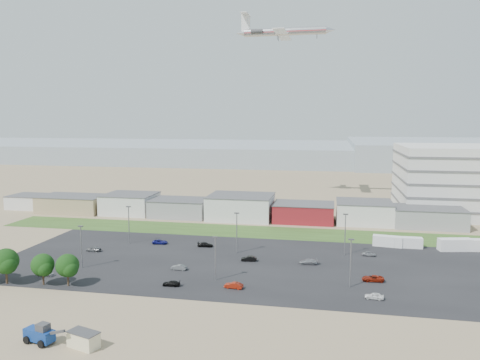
% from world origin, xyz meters
% --- Properties ---
extents(ground, '(700.00, 700.00, 0.00)m').
position_xyz_m(ground, '(0.00, 0.00, 0.00)').
color(ground, '#817152').
rests_on(ground, ground).
extents(parking_lot, '(120.00, 50.00, 0.01)m').
position_xyz_m(parking_lot, '(5.00, 20.00, 0.01)').
color(parking_lot, black).
rests_on(parking_lot, ground).
extents(grass_strip, '(160.00, 16.00, 0.02)m').
position_xyz_m(grass_strip, '(0.00, 52.00, 0.01)').
color(grass_strip, '#304A1B').
rests_on(grass_strip, ground).
extents(hills_backdrop, '(700.00, 200.00, 9.00)m').
position_xyz_m(hills_backdrop, '(40.00, 315.00, 4.50)').
color(hills_backdrop, gray).
rests_on(hills_backdrop, ground).
extents(building_row, '(170.00, 20.00, 8.00)m').
position_xyz_m(building_row, '(-17.00, 71.00, 4.00)').
color(building_row, silver).
rests_on(building_row, ground).
extents(portable_shed, '(5.47, 3.92, 2.49)m').
position_xyz_m(portable_shed, '(-11.58, -26.05, 1.24)').
color(portable_shed, beige).
rests_on(portable_shed, ground).
extents(telehandler, '(8.33, 4.54, 3.30)m').
position_xyz_m(telehandler, '(-19.04, -26.09, 1.65)').
color(telehandler, navy).
rests_on(telehandler, ground).
extents(box_trailer_a, '(8.00, 3.52, 2.90)m').
position_xyz_m(box_trailer_a, '(40.39, 42.38, 1.45)').
color(box_trailer_a, silver).
rests_on(box_trailer_a, ground).
extents(box_trailer_b, '(7.62, 2.42, 2.85)m').
position_xyz_m(box_trailer_b, '(45.58, 42.10, 1.43)').
color(box_trailer_b, silver).
rests_on(box_trailer_b, ground).
extents(box_trailer_c, '(8.94, 4.43, 3.21)m').
position_xyz_m(box_trailer_c, '(57.42, 41.42, 1.61)').
color(box_trailer_c, silver).
rests_on(box_trailer_c, ground).
extents(box_trailer_d, '(8.50, 3.76, 3.08)m').
position_xyz_m(box_trailer_d, '(63.63, 42.51, 1.54)').
color(box_trailer_d, silver).
rests_on(box_trailer_d, ground).
extents(tree_mid, '(5.72, 5.72, 8.58)m').
position_xyz_m(tree_mid, '(-41.93, -3.62, 4.29)').
color(tree_mid, black).
rests_on(tree_mid, ground).
extents(tree_right, '(5.03, 5.03, 7.55)m').
position_xyz_m(tree_right, '(-33.94, -2.72, 3.77)').
color(tree_right, black).
rests_on(tree_right, ground).
extents(tree_near, '(5.11, 5.11, 7.67)m').
position_xyz_m(tree_near, '(-28.52, -2.26, 3.83)').
color(tree_near, black).
rests_on(tree_near, ground).
extents(lightpole_front_l, '(1.18, 0.49, 10.02)m').
position_xyz_m(lightpole_front_l, '(-31.89, 9.26, 5.01)').
color(lightpole_front_l, slate).
rests_on(lightpole_front_l, ground).
extents(lightpole_front_m, '(1.13, 0.47, 9.63)m').
position_xyz_m(lightpole_front_m, '(0.79, 6.98, 4.82)').
color(lightpole_front_m, slate).
rests_on(lightpole_front_m, ground).
extents(lightpole_front_r, '(1.20, 0.50, 10.20)m').
position_xyz_m(lightpole_front_r, '(29.14, 8.19, 5.10)').
color(lightpole_front_r, slate).
rests_on(lightpole_front_r, ground).
extents(lightpole_back_l, '(1.24, 0.52, 10.56)m').
position_xyz_m(lightpole_back_l, '(-30.20, 31.70, 5.28)').
color(lightpole_back_l, slate).
rests_on(lightpole_back_l, ground).
extents(lightpole_back_m, '(1.25, 0.52, 10.61)m').
position_xyz_m(lightpole_back_m, '(1.18, 28.33, 5.31)').
color(lightpole_back_m, slate).
rests_on(lightpole_back_m, ground).
extents(lightpole_back_r, '(1.26, 0.52, 10.69)m').
position_xyz_m(lightpole_back_r, '(28.66, 31.79, 5.35)').
color(lightpole_back_r, slate).
rests_on(lightpole_back_r, ground).
extents(airliner, '(41.28, 28.53, 12.06)m').
position_xyz_m(airliner, '(4.93, 108.55, 70.00)').
color(airliner, silver).
extents(parked_car_0, '(4.74, 2.40, 1.29)m').
position_xyz_m(parked_car_0, '(34.09, 12.71, 0.64)').
color(parked_car_0, maroon).
rests_on(parked_car_0, ground).
extents(parked_car_2, '(3.79, 1.89, 1.24)m').
position_xyz_m(parked_car_2, '(33.49, 2.40, 0.62)').
color(parked_car_2, silver).
rests_on(parked_car_2, ground).
extents(parked_car_3, '(3.76, 1.59, 1.08)m').
position_xyz_m(parked_car_3, '(-7.38, 1.73, 0.54)').
color(parked_car_3, black).
rests_on(parked_car_3, ground).
extents(parked_car_4, '(3.75, 1.49, 1.21)m').
position_xyz_m(parked_car_4, '(-9.17, 12.09, 0.61)').
color(parked_car_4, '#595B5E').
rests_on(parked_car_4, ground).
extents(parked_car_5, '(3.88, 1.58, 1.32)m').
position_xyz_m(parked_car_5, '(-36.05, 22.32, 0.66)').
color(parked_car_5, '#595B5E').
rests_on(parked_car_5, ground).
extents(parked_car_6, '(4.36, 2.10, 1.22)m').
position_xyz_m(parked_car_6, '(-8.41, 32.33, 0.61)').
color(parked_car_6, black).
rests_on(parked_car_6, ground).
extents(parked_car_7, '(3.97, 1.85, 1.26)m').
position_xyz_m(parked_car_7, '(5.53, 21.80, 0.63)').
color(parked_car_7, black).
rests_on(parked_car_7, ground).
extents(parked_car_8, '(3.52, 1.55, 1.18)m').
position_xyz_m(parked_car_8, '(34.72, 31.88, 0.59)').
color(parked_car_8, '#A5A5AA').
rests_on(parked_car_8, ground).
extents(parked_car_9, '(4.39, 2.38, 1.17)m').
position_xyz_m(parked_car_9, '(-21.58, 32.80, 0.58)').
color(parked_car_9, navy).
rests_on(parked_car_9, ground).
extents(parked_car_10, '(3.84, 1.77, 1.09)m').
position_xyz_m(parked_car_10, '(-36.79, 2.51, 0.54)').
color(parked_car_10, '#A5A5AA').
rests_on(parked_car_10, ground).
extents(parked_car_12, '(4.62, 2.19, 1.30)m').
position_xyz_m(parked_car_12, '(19.90, 22.04, 0.65)').
color(parked_car_12, '#A5A5AA').
rests_on(parked_car_12, ground).
extents(parked_car_13, '(4.02, 1.82, 1.28)m').
position_xyz_m(parked_car_13, '(5.67, 2.84, 0.64)').
color(parked_car_13, maroon).
rests_on(parked_car_13, ground).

